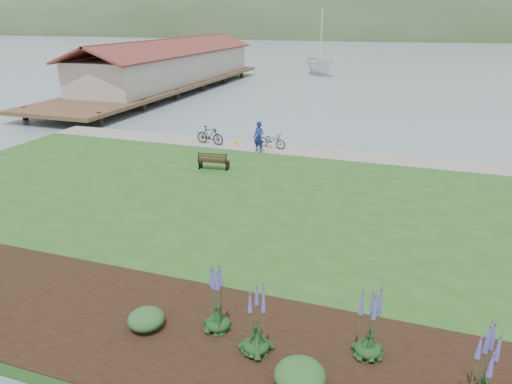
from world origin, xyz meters
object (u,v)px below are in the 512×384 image
person (259,135)px  sailboat (319,75)px  park_bench (213,161)px  bicycle_a (272,140)px

person → sailboat: size_ratio=0.08×
park_bench → person: bearing=66.3°
bicycle_a → sailboat: (-4.99, 39.05, -0.86)m
bicycle_a → person: bearing=171.3°
park_bench → bicycle_a: bicycle_a is taller
park_bench → sailboat: bearing=88.8°
park_bench → bicycle_a: bearing=65.5°
person → bicycle_a: (0.44, 1.12, -0.58)m
park_bench → person: 3.89m
park_bench → person: (1.20, 3.65, 0.58)m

